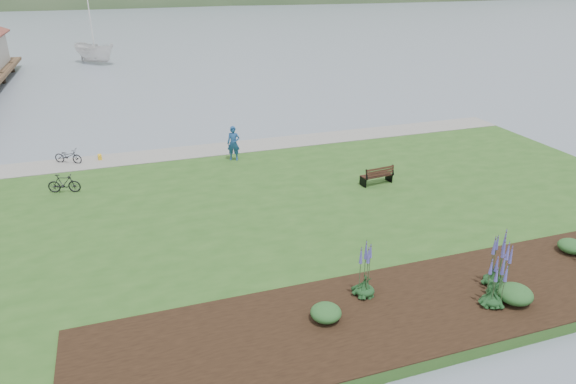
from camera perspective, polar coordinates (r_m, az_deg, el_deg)
name	(u,v)px	position (r m, az deg, el deg)	size (l,w,h in m)	color
ground	(279,199)	(24.00, -1.03, -0.79)	(600.00, 600.00, 0.00)	slate
lawn	(293,213)	(22.19, 0.55, -2.32)	(34.00, 20.00, 0.40)	#28511C
shoreline_path	(242,147)	(30.05, -5.09, 5.05)	(34.00, 2.20, 0.03)	gray
garden_bed	(464,295)	(17.43, 18.96, -10.74)	(24.00, 4.40, 0.04)	black
far_hillside	(184,1)	(192.96, -11.53, 20.06)	(580.00, 80.00, 38.00)	#314C2A
park_bench	(378,175)	(24.81, 9.93, 1.87)	(1.59, 0.79, 0.95)	black
person	(233,140)	(27.66, -6.09, 5.72)	(0.79, 0.55, 2.18)	navy
bicycle_a	(68,156)	(29.61, -23.25, 3.70)	(1.53, 0.54, 0.80)	black
bicycle_b	(64,183)	(25.69, -23.64, 0.88)	(1.48, 0.43, 0.89)	black
sailboat	(97,63)	(64.74, -20.49, 13.25)	(10.51, 10.70, 27.70)	silver
pannier	(100,157)	(29.58, -20.18, 3.64)	(0.18, 0.28, 0.30)	yellow
echium_0	(495,283)	(16.81, 21.99, -9.37)	(0.62, 0.62, 1.84)	#133419
echium_1	(497,260)	(17.80, 22.16, -7.04)	(0.62, 0.62, 2.20)	#133419
echium_4	(366,270)	(16.16, 8.68, -8.51)	(0.62, 0.62, 2.25)	#133419
echium_5	(502,271)	(17.31, 22.70, -8.14)	(0.62, 0.62, 2.26)	#133419
shrub_0	(326,313)	(15.39, 4.23, -13.22)	(0.92, 0.92, 0.46)	#1E4C21
shrub_1	(515,294)	(17.49, 23.91, -10.32)	(1.07, 1.07, 0.54)	#1E4C21
shrub_2	(571,246)	(21.28, 28.96, -5.28)	(0.93, 0.93, 0.46)	#1E4C21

